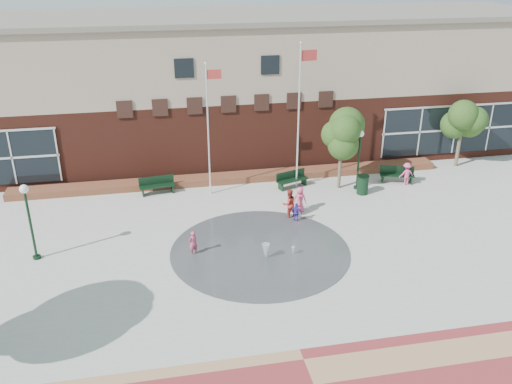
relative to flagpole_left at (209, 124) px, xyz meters
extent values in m
plane|color=#666056|center=(1.47, -9.99, -4.21)|extent=(120.00, 120.00, 0.00)
cube|color=#A8A8A0|center=(1.47, -5.99, -4.21)|extent=(46.00, 18.00, 0.01)
cylinder|color=#383A3D|center=(1.47, -6.99, -4.21)|extent=(8.40, 8.40, 0.01)
cube|color=#56241A|center=(1.47, 7.51, -1.96)|extent=(44.00, 10.00, 4.50)
cube|color=gray|center=(1.47, 7.51, 2.54)|extent=(44.00, 10.00, 4.50)
cube|color=slate|center=(1.47, 7.51, 4.84)|extent=(44.40, 10.40, 0.30)
cube|color=black|center=(16.47, 2.49, -2.10)|extent=(10.00, 0.12, 3.19)
cube|color=black|center=(-1.03, 2.49, 2.58)|extent=(1.10, 0.10, 1.10)
cube|color=black|center=(3.97, 2.49, 2.58)|extent=(1.10, 0.10, 1.10)
cube|color=maroon|center=(1.47, 1.61, -4.21)|extent=(26.00, 1.20, 0.40)
cylinder|color=silver|center=(-0.04, 0.00, -0.49)|extent=(0.09, 0.09, 7.45)
sphere|color=silver|center=(-0.04, 0.00, 3.28)|extent=(0.15, 0.15, 0.15)
cube|color=#B32F2C|center=(0.37, 0.00, 2.69)|extent=(0.82, 0.03, 0.50)
cylinder|color=silver|center=(5.12, 0.09, -0.05)|extent=(0.11, 0.11, 8.32)
sphere|color=silver|center=(5.12, 0.09, 4.17)|extent=(0.17, 0.17, 0.17)
cube|color=#B32F2C|center=(5.60, 0.15, 3.47)|extent=(0.96, 0.13, 0.59)
cylinder|color=black|center=(-8.68, -5.69, -2.56)|extent=(0.12, 0.12, 3.31)
cylinder|color=black|center=(-8.68, -5.69, -4.13)|extent=(0.35, 0.35, 0.16)
sphere|color=silver|center=(-8.68, -5.69, -0.73)|extent=(0.39, 0.39, 0.39)
cylinder|color=black|center=(8.51, -0.95, -2.59)|extent=(0.11, 0.11, 3.24)
cylinder|color=black|center=(8.51, -0.95, -4.14)|extent=(0.34, 0.34, 0.15)
sphere|color=silver|center=(8.51, -0.95, -0.80)|extent=(0.38, 0.38, 0.38)
cube|color=black|center=(-3.04, 0.55, -3.70)|extent=(2.08, 0.82, 0.07)
cube|color=black|center=(-3.07, 0.80, -3.45)|extent=(2.02, 0.32, 0.51)
cube|color=black|center=(4.84, -0.06, -3.72)|extent=(2.04, 1.16, 0.07)
cube|color=black|center=(4.76, 0.17, -3.47)|extent=(1.88, 0.70, 0.49)
cube|color=black|center=(11.21, -0.60, -3.70)|extent=(2.10, 1.12, 0.07)
cube|color=black|center=(11.28, -0.36, -3.45)|extent=(1.96, 0.63, 0.51)
cylinder|color=black|center=(8.57, -1.70, -3.67)|extent=(0.65, 0.65, 1.08)
cylinder|color=black|center=(8.57, -1.70, -3.11)|extent=(0.69, 0.69, 0.07)
cylinder|color=#4E4332|center=(7.52, -0.61, -2.82)|extent=(0.19, 0.19, 2.79)
cylinder|color=#4E4332|center=(16.21, 1.32, -2.93)|extent=(0.22, 0.22, 2.57)
cone|color=white|center=(1.58, -7.70, -4.21)|extent=(0.37, 0.37, 0.72)
cone|color=white|center=(2.89, -7.63, -4.21)|extent=(0.18, 0.18, 0.40)
imported|color=#C34460|center=(-1.61, -6.67, -3.61)|extent=(0.52, 0.46, 1.20)
imported|color=#B02F26|center=(3.66, -3.80, -3.42)|extent=(0.91, 0.80, 1.58)
imported|color=#DB4A70|center=(4.40, -3.25, -3.50)|extent=(0.83, 0.75, 1.43)
imported|color=#4032AB|center=(3.92, -4.37, -3.69)|extent=(0.64, 0.59, 1.05)
imported|color=#E14883|center=(11.64, -0.91, -3.52)|extent=(0.90, 0.52, 1.39)
camera|label=1|loc=(-2.96, -28.57, 8.65)|focal=38.00mm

